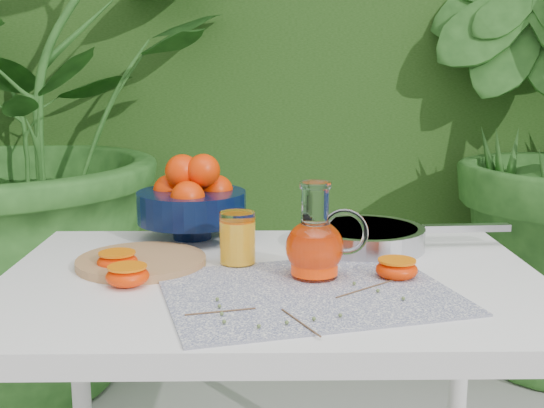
{
  "coord_description": "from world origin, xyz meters",
  "views": [
    {
      "loc": [
        0.02,
        -1.22,
        1.13
      ],
      "look_at": [
        0.04,
        0.01,
        0.88
      ],
      "focal_mm": 45.0,
      "sensor_mm": 36.0,
      "label": 1
    }
  ],
  "objects_px": {
    "cutting_board": "(141,262)",
    "saute_pan": "(367,236)",
    "juice_pitcher": "(316,245)",
    "white_table": "(272,317)",
    "fruit_bowl": "(192,199)"
  },
  "relations": [
    {
      "from": "cutting_board",
      "to": "juice_pitcher",
      "type": "bearing_deg",
      "value": -14.86
    },
    {
      "from": "cutting_board",
      "to": "saute_pan",
      "type": "distance_m",
      "value": 0.47
    },
    {
      "from": "white_table",
      "to": "saute_pan",
      "type": "bearing_deg",
      "value": 43.1
    },
    {
      "from": "saute_pan",
      "to": "juice_pitcher",
      "type": "bearing_deg",
      "value": -120.43
    },
    {
      "from": "saute_pan",
      "to": "white_table",
      "type": "bearing_deg",
      "value": -136.9
    },
    {
      "from": "fruit_bowl",
      "to": "juice_pitcher",
      "type": "xyz_separation_m",
      "value": [
        0.25,
        -0.31,
        -0.02
      ]
    },
    {
      "from": "fruit_bowl",
      "to": "juice_pitcher",
      "type": "height_order",
      "value": "fruit_bowl"
    },
    {
      "from": "fruit_bowl",
      "to": "white_table",
      "type": "bearing_deg",
      "value": -58.53
    },
    {
      "from": "cutting_board",
      "to": "fruit_bowl",
      "type": "height_order",
      "value": "fruit_bowl"
    },
    {
      "from": "cutting_board",
      "to": "juice_pitcher",
      "type": "xyz_separation_m",
      "value": [
        0.33,
        -0.09,
        0.06
      ]
    },
    {
      "from": "cutting_board",
      "to": "juice_pitcher",
      "type": "relative_size",
      "value": 1.43
    },
    {
      "from": "juice_pitcher",
      "to": "saute_pan",
      "type": "relative_size",
      "value": 0.39
    },
    {
      "from": "white_table",
      "to": "fruit_bowl",
      "type": "xyz_separation_m",
      "value": [
        -0.17,
        0.29,
        0.17
      ]
    },
    {
      "from": "juice_pitcher",
      "to": "white_table",
      "type": "bearing_deg",
      "value": 163.89
    },
    {
      "from": "white_table",
      "to": "saute_pan",
      "type": "height_order",
      "value": "saute_pan"
    }
  ]
}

